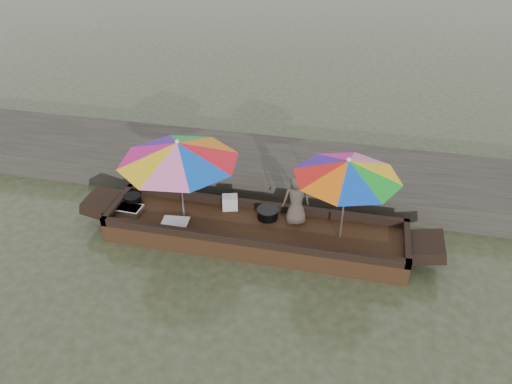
% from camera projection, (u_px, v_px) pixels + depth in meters
% --- Properties ---
extents(water, '(80.00, 80.00, 0.00)m').
position_uv_depth(water, '(255.00, 241.00, 9.01)').
color(water, '#323D21').
rests_on(water, ground).
extents(dock, '(22.00, 2.20, 0.50)m').
position_uv_depth(dock, '(278.00, 170.00, 10.68)').
color(dock, '#2D2B26').
rests_on(dock, ground).
extents(boat_hull, '(5.31, 1.20, 0.35)m').
position_uv_depth(boat_hull, '(255.00, 234.00, 8.91)').
color(boat_hull, black).
rests_on(boat_hull, water).
extents(cooking_pot, '(0.32, 0.32, 0.17)m').
position_uv_depth(cooking_pot, '(132.00, 199.00, 9.38)').
color(cooking_pot, black).
rests_on(cooking_pot, boat_hull).
extents(tray_crayfish, '(0.49, 0.35, 0.09)m').
position_uv_depth(tray_crayfish, '(129.00, 209.00, 9.17)').
color(tray_crayfish, silver).
rests_on(tray_crayfish, boat_hull).
extents(tray_scallop, '(0.50, 0.37, 0.06)m').
position_uv_depth(tray_scallop, '(175.00, 223.00, 8.85)').
color(tray_scallop, silver).
rests_on(tray_scallop, boat_hull).
extents(charcoal_grill, '(0.37, 0.37, 0.17)m').
position_uv_depth(charcoal_grill, '(268.00, 214.00, 8.98)').
color(charcoal_grill, black).
rests_on(charcoal_grill, boat_hull).
extents(supply_bag, '(0.33, 0.29, 0.26)m').
position_uv_depth(supply_bag, '(230.00, 202.00, 9.21)').
color(supply_bag, silver).
rests_on(supply_bag, boat_hull).
extents(vendor, '(0.57, 0.46, 0.99)m').
position_uv_depth(vendor, '(296.00, 199.00, 8.65)').
color(vendor, '#4C4239').
rests_on(vendor, boat_hull).
extents(umbrella_bow, '(2.58, 2.58, 1.55)m').
position_uv_depth(umbrella_bow, '(181.00, 180.00, 8.64)').
color(umbrella_bow, red).
rests_on(umbrella_bow, boat_hull).
extents(umbrella_stern, '(1.90, 1.90, 1.55)m').
position_uv_depth(umbrella_stern, '(344.00, 200.00, 8.12)').
color(umbrella_stern, yellow).
rests_on(umbrella_stern, boat_hull).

